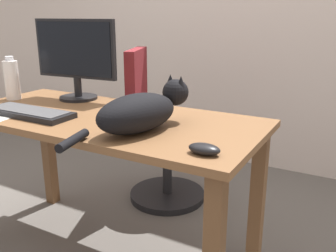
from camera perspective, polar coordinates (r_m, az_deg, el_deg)
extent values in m
cube|color=brown|center=(1.70, -9.90, 1.06)|extent=(1.43, 0.64, 0.03)
cube|color=brown|center=(2.42, -17.79, -3.67)|extent=(0.06, 0.06, 0.69)
cube|color=brown|center=(1.78, 13.47, -10.99)|extent=(0.06, 0.06, 0.69)
cylinder|color=black|center=(2.49, -0.10, -10.44)|extent=(0.48, 0.48, 0.04)
cylinder|color=black|center=(2.39, -0.11, -5.55)|extent=(0.06, 0.06, 0.50)
cylinder|color=maroon|center=(2.30, -0.11, 0.89)|extent=(0.44, 0.44, 0.06)
cube|color=maroon|center=(2.28, -4.80, 6.64)|extent=(0.18, 0.35, 0.40)
cylinder|color=black|center=(2.06, -13.49, 4.24)|extent=(0.20, 0.20, 0.01)
cylinder|color=black|center=(2.05, -13.60, 5.81)|extent=(0.04, 0.04, 0.10)
cube|color=black|center=(2.02, -13.99, 11.37)|extent=(0.48, 0.06, 0.30)
cube|color=black|center=(2.01, -14.25, 11.33)|extent=(0.45, 0.04, 0.27)
cube|color=black|center=(1.79, -20.50, 1.91)|extent=(0.44, 0.15, 0.02)
cube|color=#444447|center=(1.79, -20.54, 2.35)|extent=(0.40, 0.12, 0.00)
ellipsoid|color=black|center=(1.43, -4.75, 1.96)|extent=(0.27, 0.40, 0.15)
sphere|color=black|center=(1.56, 1.15, 5.17)|extent=(0.11, 0.11, 0.11)
cone|color=black|center=(1.57, 0.36, 7.09)|extent=(0.04, 0.04, 0.04)
cone|color=black|center=(1.53, 1.99, 6.82)|extent=(0.04, 0.04, 0.04)
cylinder|color=black|center=(1.33, -14.33, -2.13)|extent=(0.07, 0.18, 0.03)
ellipsoid|color=black|center=(1.22, 5.57, -3.51)|extent=(0.11, 0.06, 0.04)
cylinder|color=silver|center=(2.15, -22.75, 6.46)|extent=(0.08, 0.08, 0.20)
cylinder|color=silver|center=(2.13, -23.10, 9.45)|extent=(0.04, 0.04, 0.02)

